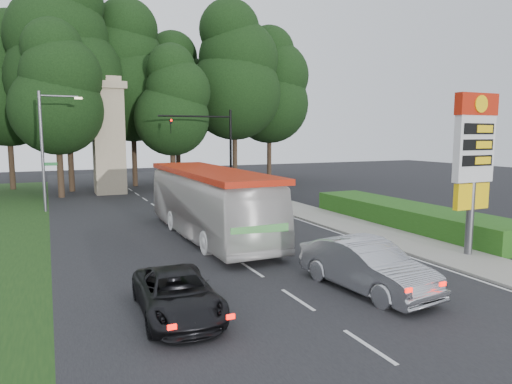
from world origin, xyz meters
name	(u,v)px	position (x,y,z in m)	size (l,w,h in m)	color
ground	(306,306)	(0.00, 0.00, 0.00)	(120.00, 120.00, 0.00)	black
road_surface	(192,230)	(0.00, 12.00, 0.01)	(14.00, 80.00, 0.02)	black
sidewalk_right	(325,218)	(8.50, 12.00, 0.06)	(3.00, 80.00, 0.12)	gray
grass_verge_left	(2,225)	(-9.50, 18.00, 0.01)	(5.00, 50.00, 0.02)	#193814
hedge	(409,216)	(11.50, 8.00, 0.60)	(3.00, 14.00, 1.20)	#225115
gas_station_pylon	(474,152)	(9.20, 1.99, 4.45)	(2.10, 0.45, 6.85)	#59595E
traffic_signal_mast	(216,141)	(5.68, 24.00, 4.67)	(6.10, 0.35, 7.20)	black
streetlight_signs	(45,145)	(-6.99, 22.01, 4.44)	(2.75, 0.98, 8.00)	#59595E
monument	(108,135)	(-2.00, 30.00, 5.10)	(3.00, 3.00, 10.05)	tan
tree_west_near	(6,81)	(-10.00, 37.00, 10.02)	(8.40, 8.40, 16.50)	#2D2116
tree_center_left	(65,56)	(-5.00, 33.00, 12.02)	(10.08, 10.08, 19.80)	#2D2116
tree_center_right	(132,74)	(1.00, 35.00, 11.02)	(9.24, 9.24, 18.15)	#2D2116
tree_east_near	(177,92)	(6.00, 37.00, 9.68)	(8.12, 8.12, 15.95)	#2D2116
tree_east_mid	(234,74)	(11.00, 33.00, 11.35)	(9.52, 9.52, 18.70)	#2D2116
tree_far_east	(269,88)	(16.00, 35.00, 10.35)	(8.68, 8.68, 17.05)	#2D2116
tree_monument_left	(56,90)	(-6.00, 29.00, 8.68)	(7.28, 7.28, 14.30)	#2D2116
tree_monument_right	(172,103)	(3.50, 29.50, 8.01)	(6.72, 6.72, 13.20)	#2D2116
transit_bus	(209,203)	(0.38, 10.16, 1.72)	(2.89, 12.34, 3.44)	silver
sedan_silver	(367,266)	(2.54, 0.36, 0.85)	(1.79, 5.14, 1.70)	#A1A2A8
suv_charcoal	(177,294)	(-3.73, 0.93, 0.63)	(2.10, 4.56, 1.27)	black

